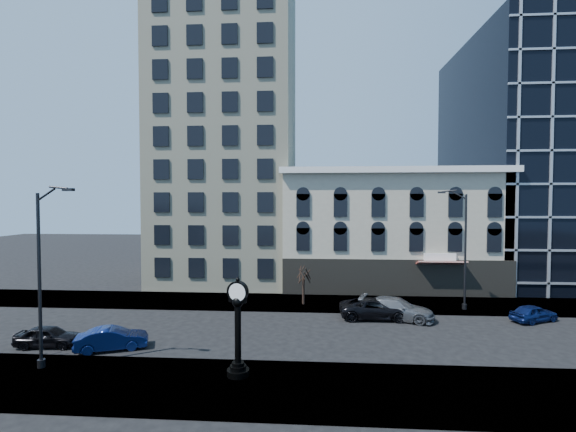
# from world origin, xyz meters

# --- Properties ---
(ground) EXTENTS (160.00, 160.00, 0.00)m
(ground) POSITION_xyz_m (0.00, 0.00, 0.00)
(ground) COLOR black
(ground) RESTS_ON ground
(sidewalk_far) EXTENTS (160.00, 6.00, 0.12)m
(sidewalk_far) POSITION_xyz_m (0.00, 8.00, 0.06)
(sidewalk_far) COLOR gray
(sidewalk_far) RESTS_ON ground
(sidewalk_near) EXTENTS (160.00, 6.00, 0.12)m
(sidewalk_near) POSITION_xyz_m (0.00, -8.00, 0.06)
(sidewalk_near) COLOR gray
(sidewalk_near) RESTS_ON ground
(cream_tower) EXTENTS (15.90, 15.40, 42.50)m
(cream_tower) POSITION_xyz_m (-6.11, 18.88, 19.32)
(cream_tower) COLOR beige
(cream_tower) RESTS_ON ground
(victorian_row) EXTENTS (22.60, 11.19, 12.50)m
(victorian_row) POSITION_xyz_m (12.00, 15.89, 6.00)
(victorian_row) COLOR #BFB69D
(victorian_row) RESTS_ON ground
(glass_office) EXTENTS (20.00, 20.15, 28.00)m
(glass_office) POSITION_xyz_m (32.00, 20.91, 14.00)
(glass_office) COLOR black
(glass_office) RESTS_ON ground
(street_clock) EXTENTS (1.16, 1.16, 5.10)m
(street_clock) POSITION_xyz_m (0.14, -6.97, 2.43)
(street_clock) COLOR black
(street_clock) RESTS_ON sidewalk_near
(street_lamp_near) EXTENTS (2.58, 0.63, 10.01)m
(street_lamp_near) POSITION_xyz_m (-9.97, -6.84, 7.67)
(street_lamp_near) COLOR black
(street_lamp_near) RESTS_ON sidewalk_near
(street_lamp_far) EXTENTS (2.53, 1.18, 10.20)m
(street_lamp_far) POSITION_xyz_m (15.98, 6.76, 7.82)
(street_lamp_far) COLOR black
(street_lamp_far) RESTS_ON sidewalk_far
(bare_tree_far) EXTENTS (2.31, 2.31, 3.97)m
(bare_tree_far) POSITION_xyz_m (3.14, 7.26, 3.11)
(bare_tree_far) COLOR black
(bare_tree_far) RESTS_ON sidewalk_far
(car_near_a) EXTENTS (3.98, 1.93, 1.31)m
(car_near_a) POSITION_xyz_m (-12.62, -3.51, 0.66)
(car_near_a) COLOR black
(car_near_a) RESTS_ON ground
(car_near_b) EXTENTS (4.39, 2.85, 1.37)m
(car_near_b) POSITION_xyz_m (-8.35, -3.74, 0.68)
(car_near_b) COLOR #0C194C
(car_near_b) RESTS_ON ground
(car_far_a) EXTENTS (5.58, 2.63, 1.54)m
(car_far_a) POSITION_xyz_m (8.85, 3.81, 0.77)
(car_far_a) COLOR black
(car_far_a) RESTS_ON ground
(car_far_b) EXTENTS (6.08, 4.02, 1.64)m
(car_far_b) POSITION_xyz_m (10.48, 3.76, 0.82)
(car_far_b) COLOR #595B60
(car_far_b) RESTS_ON ground
(car_far_c) EXTENTS (4.07, 2.93, 1.29)m
(car_far_c) POSITION_xyz_m (20.75, 3.81, 0.64)
(car_far_c) COLOR #0C194C
(car_far_c) RESTS_ON ground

